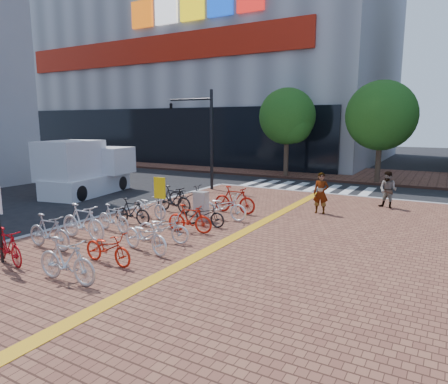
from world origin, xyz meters
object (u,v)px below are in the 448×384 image
Objects in this scene: bike_6 at (173,199)px; pedestrian_b at (388,190)px; bike_12 at (190,219)px; utility_box at (201,206)px; yellow_sign at (160,192)px; bike_3 at (113,218)px; traffic_light_pole at (192,121)px; bike_7 at (188,196)px; pedestrian_a at (321,193)px; bike_5 at (149,206)px; bike_10 at (146,236)px; bike_14 at (223,207)px; bike_4 at (132,211)px; bike_1 at (49,232)px; box_truck at (85,169)px; bike_15 at (235,200)px; bike_2 at (83,222)px; bike_0 at (8,246)px; bike_13 at (204,214)px; bike_8 at (66,260)px; bike_11 at (163,228)px; bike_9 at (108,248)px.

bike_6 is 9.16m from pedestrian_b.
utility_box is (-0.61, 1.63, 0.07)m from bike_12.
bike_3 is at bearing -122.71° from yellow_sign.
yellow_sign reaches higher than bike_12.
bike_6 is 7.08m from traffic_light_pole.
bike_12 is (2.33, -2.21, -0.07)m from bike_6.
bike_6 is at bearing -179.96° from bike_7.
bike_12 is 0.95× the size of pedestrian_a.
pedestrian_a reaches higher than bike_5.
utility_box is at bearing 10.11° from bike_12.
bike_12 is at bearing 12.35° from bike_10.
bike_14 is 2.50m from yellow_sign.
pedestrian_b is at bearing -34.74° from bike_3.
bike_4 is 3.47m from bike_7.
yellow_sign reaches higher than bike_7.
bike_1 is at bearing -130.03° from pedestrian_a.
box_truck reaches higher than bike_12.
bike_15 is 1.05× the size of yellow_sign.
bike_2 is 12.41m from pedestrian_b.
bike_3 is (0.16, 1.14, -0.10)m from bike_2.
bike_1 is (-0.15, 1.34, 0.04)m from bike_0.
bike_13 is at bearing -39.80° from bike_3.
yellow_sign is at bearing -139.63° from pedestrian_a.
box_truck is at bearing 48.48° from bike_2.
pedestrian_b is (2.21, 2.44, -0.04)m from pedestrian_a.
bike_14 is (2.40, -0.11, -0.04)m from bike_6.
utility_box is at bearing -137.98° from bike_7.
bike_4 is 0.81× the size of bike_14.
bike_15 is at bearing 0.06° from bike_13.
bike_10 is 3.31m from bike_13.
bike_14 is (2.62, 5.60, -0.01)m from bike_1.
bike_4 is 0.88× the size of bike_5.
bike_6 is at bearing -1.23° from bike_2.
bike_15 reaches higher than bike_8.
bike_12 is (0.04, 4.92, -0.06)m from bike_8.
pedestrian_a is at bearing 47.31° from yellow_sign.
bike_5 is 0.92× the size of bike_14.
box_truck reaches higher than bike_0.
pedestrian_b is 8.21m from utility_box.
bike_2 is 2.59m from bike_11.
bike_2 is at bearing -112.66° from yellow_sign.
bike_6 is 7.26m from box_truck.
bike_6 is at bearing 36.21° from bike_12.
bike_12 is at bearing -69.65° from utility_box.
yellow_sign reaches higher than bike_3.
bike_3 is at bearing 45.09° from bike_9.
bike_2 reaches higher than bike_3.
utility_box reaches higher than bike_13.
bike_3 is 2.23m from bike_11.
bike_3 is 1.42× the size of utility_box.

